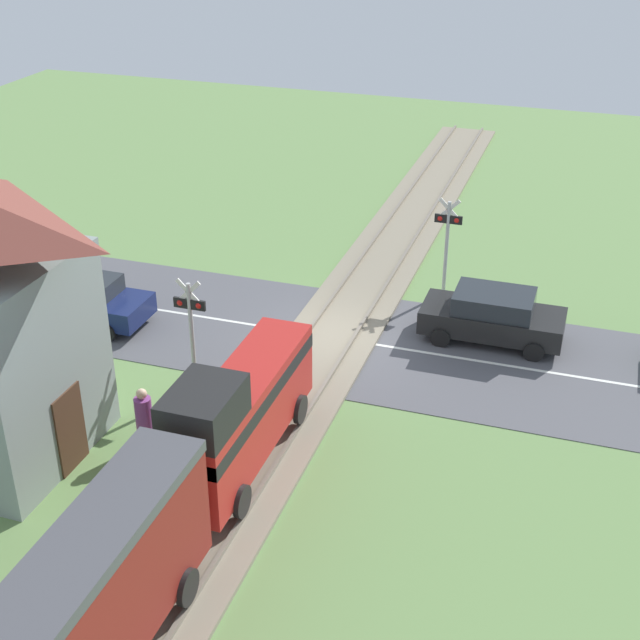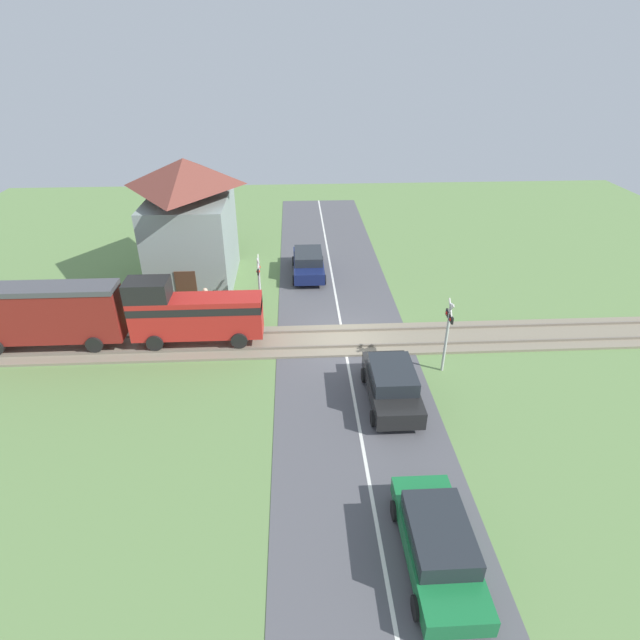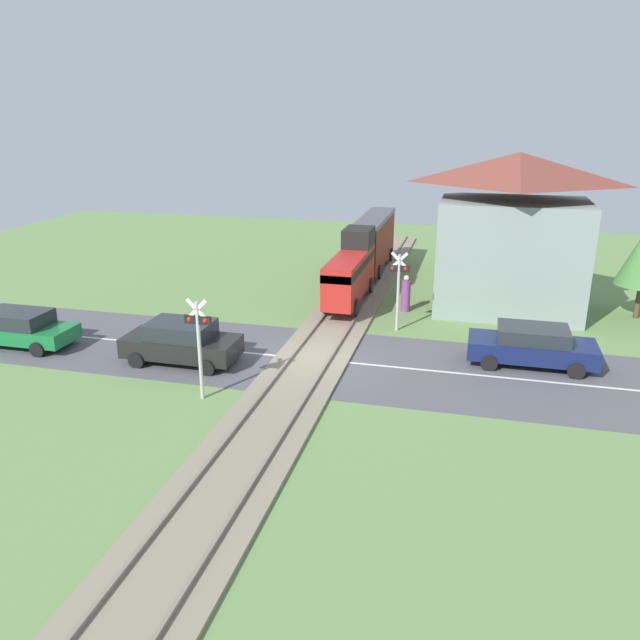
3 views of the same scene
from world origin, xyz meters
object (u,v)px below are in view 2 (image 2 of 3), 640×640
(car_far_side, at_px, (308,263))
(crossing_signal_west_approach, at_px, (448,327))
(station_building, at_px, (191,225))
(crossing_signal_east_approach, at_px, (259,279))
(pedestrian_by_station, at_px, (207,305))
(train, at_px, (112,313))
(car_near_crossing, at_px, (392,384))
(car_behind_queue, at_px, (438,542))

(car_far_side, height_order, crossing_signal_west_approach, crossing_signal_west_approach)
(crossing_signal_west_approach, distance_m, station_building, 15.65)
(crossing_signal_east_approach, distance_m, pedestrian_by_station, 3.09)
(train, relative_size, car_near_crossing, 3.11)
(car_near_crossing, relative_size, pedestrian_by_station, 2.47)
(car_near_crossing, distance_m, car_behind_queue, 7.06)
(train, relative_size, car_behind_queue, 2.91)
(crossing_signal_east_approach, relative_size, pedestrian_by_station, 1.99)
(pedestrian_by_station, bearing_deg, car_near_crossing, -131.37)
(car_near_crossing, height_order, car_behind_queue, car_near_crossing)
(train, xyz_separation_m, car_near_crossing, (-4.62, -12.04, -1.04))
(train, relative_size, crossing_signal_east_approach, 3.87)
(train, xyz_separation_m, car_far_side, (7.90, -9.16, -1.08))
(car_behind_queue, distance_m, crossing_signal_west_approach, 9.53)
(train, height_order, car_far_side, train)
(station_building, bearing_deg, crossing_signal_east_approach, -138.83)
(car_near_crossing, bearing_deg, car_far_side, 12.96)
(car_near_crossing, xyz_separation_m, station_building, (11.80, 9.49, 2.68))
(crossing_signal_west_approach, xyz_separation_m, station_building, (9.81, 12.12, 1.34))
(crossing_signal_west_approach, height_order, crossing_signal_east_approach, same)
(train, relative_size, crossing_signal_west_approach, 3.87)
(car_near_crossing, relative_size, car_far_side, 0.94)
(car_far_side, distance_m, crossing_signal_east_approach, 6.04)
(train, distance_m, car_behind_queue, 16.81)
(car_near_crossing, relative_size, crossing_signal_west_approach, 1.25)
(train, distance_m, car_near_crossing, 12.93)
(pedestrian_by_station, bearing_deg, car_behind_queue, -150.02)
(crossing_signal_east_approach, bearing_deg, crossing_signal_west_approach, -122.90)
(pedestrian_by_station, bearing_deg, station_building, 15.02)
(car_behind_queue, bearing_deg, train, 45.86)
(car_behind_queue, xyz_separation_m, crossing_signal_east_approach, (14.31, 5.51, 1.41))
(car_far_side, relative_size, pedestrian_by_station, 2.64)
(car_near_crossing, height_order, car_far_side, car_near_crossing)
(crossing_signal_west_approach, distance_m, crossing_signal_east_approach, 9.69)
(train, relative_size, car_far_side, 2.92)
(car_far_side, xyz_separation_m, crossing_signal_east_approach, (-5.26, 2.63, 1.38))
(car_behind_queue, relative_size, pedestrian_by_station, 2.65)
(station_building, bearing_deg, train, 160.45)
(crossing_signal_west_approach, relative_size, pedestrian_by_station, 1.99)
(crossing_signal_west_approach, distance_m, pedestrian_by_station, 12.20)
(car_behind_queue, xyz_separation_m, crossing_signal_west_approach, (9.05, -2.63, 1.41))
(crossing_signal_west_approach, xyz_separation_m, crossing_signal_east_approach, (5.27, 8.14, 0.00))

